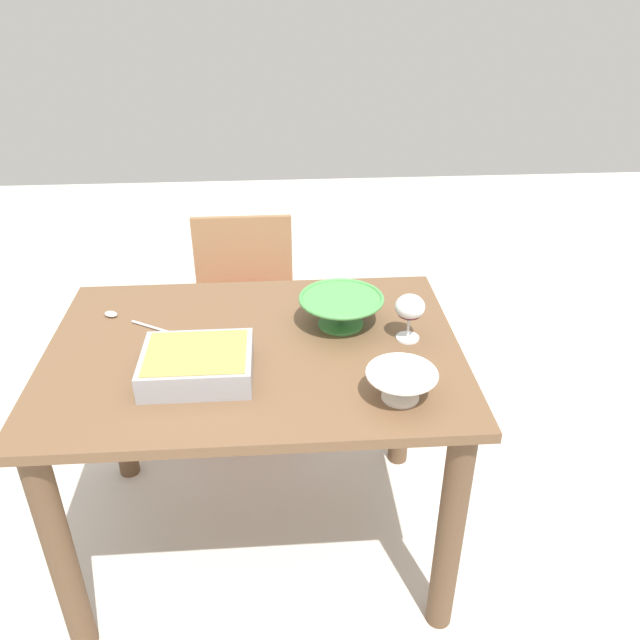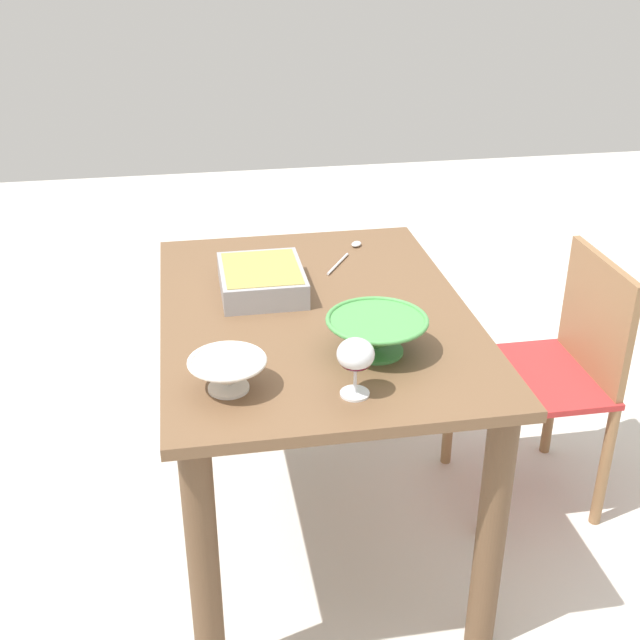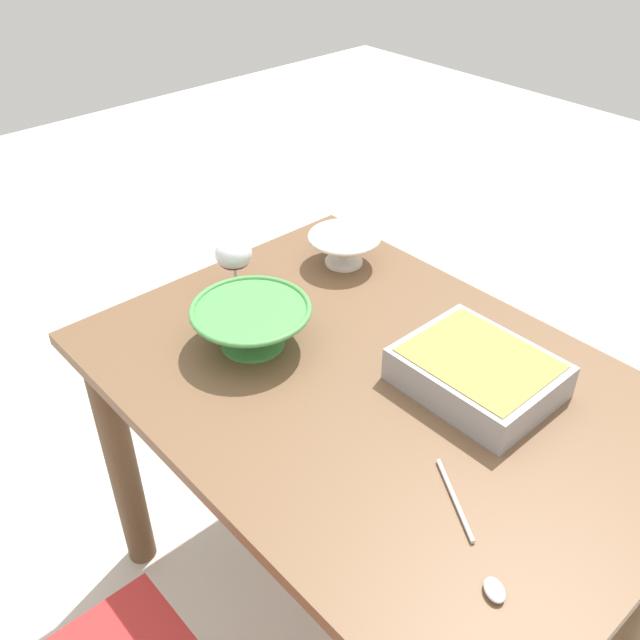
{
  "view_description": "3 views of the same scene",
  "coord_description": "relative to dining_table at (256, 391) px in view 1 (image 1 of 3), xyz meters",
  "views": [
    {
      "loc": [
        -0.08,
        1.58,
        1.77
      ],
      "look_at": [
        -0.2,
        -0.04,
        0.84
      ],
      "focal_mm": 36.14,
      "sensor_mm": 36.0,
      "label": 1
    },
    {
      "loc": [
        -2.02,
        0.34,
        1.79
      ],
      "look_at": [
        -0.12,
        0.01,
        0.81
      ],
      "focal_mm": 45.98,
      "sensor_mm": 36.0,
      "label": 2
    },
    {
      "loc": [
        0.72,
        -0.8,
        1.7
      ],
      "look_at": [
        -0.2,
        0.02,
        0.81
      ],
      "focal_mm": 39.18,
      "sensor_mm": 36.0,
      "label": 3
    }
  ],
  "objects": [
    {
      "name": "dining_table",
      "position": [
        0.0,
        0.0,
        0.0
      ],
      "size": [
        1.19,
        0.85,
        0.78
      ],
      "color": "brown",
      "rests_on": "ground_plane"
    },
    {
      "name": "ground_plane",
      "position": [
        0.0,
        0.0,
        -0.62
      ],
      "size": [
        8.0,
        8.0,
        0.0
      ],
      "primitive_type": "plane",
      "color": "beige"
    },
    {
      "name": "serving_spoon",
      "position": [
        0.39,
        -0.18,
        0.16
      ],
      "size": [
        0.25,
        0.16,
        0.01
      ],
      "color": "silver",
      "rests_on": "dining_table"
    },
    {
      "name": "chair",
      "position": [
        0.07,
        -0.78,
        -0.15
      ],
      "size": [
        0.43,
        0.41,
        0.84
      ],
      "color": "#B22D2D",
      "rests_on": "ground_plane"
    },
    {
      "name": "mixing_bowl",
      "position": [
        -0.38,
        0.27,
        0.2
      ],
      "size": [
        0.18,
        0.18,
        0.08
      ],
      "color": "white",
      "rests_on": "dining_table"
    },
    {
      "name": "wine_glass",
      "position": [
        -0.45,
        -0.02,
        0.25
      ],
      "size": [
        0.09,
        0.09,
        0.14
      ],
      "color": "white",
      "rests_on": "dining_table"
    },
    {
      "name": "small_bowl",
      "position": [
        -0.26,
        -0.11,
        0.21
      ],
      "size": [
        0.26,
        0.26,
        0.1
      ],
      "color": "#4C994C",
      "rests_on": "dining_table"
    },
    {
      "name": "casserole_dish",
      "position": [
        0.15,
        0.13,
        0.2
      ],
      "size": [
        0.29,
        0.24,
        0.08
      ],
      "color": "#99999E",
      "rests_on": "dining_table"
    }
  ]
}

